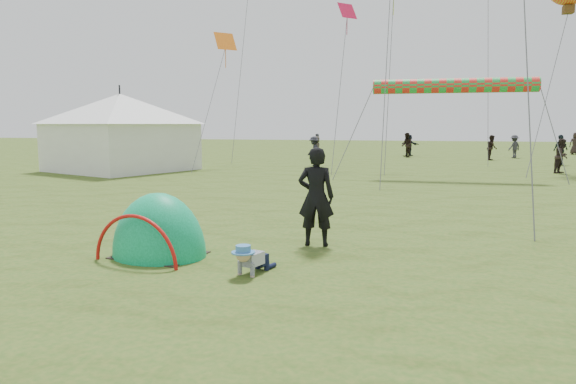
% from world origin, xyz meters
% --- Properties ---
extents(ground, '(140.00, 140.00, 0.00)m').
position_xyz_m(ground, '(0.00, 0.00, 0.00)').
color(ground, '#2A5017').
extents(crawling_toddler, '(0.66, 0.79, 0.52)m').
position_xyz_m(crawling_toddler, '(-0.54, 0.49, 0.26)').
color(crawling_toddler, black).
rests_on(crawling_toddler, ground).
extents(popup_tent, '(2.01, 1.76, 2.31)m').
position_xyz_m(popup_tent, '(-2.52, 1.20, 0.00)').
color(popup_tent, '#05853F').
rests_on(popup_tent, ground).
extents(standing_adult, '(0.74, 0.52, 1.94)m').
position_xyz_m(standing_adult, '(0.10, 2.66, 0.97)').
color(standing_adult, black).
rests_on(standing_adult, ground).
extents(event_marquee, '(7.91, 7.91, 4.20)m').
position_xyz_m(event_marquee, '(-12.70, 16.62, 2.10)').
color(event_marquee, white).
rests_on(event_marquee, ground).
extents(crowd_person_0, '(0.72, 0.57, 1.73)m').
position_xyz_m(crowd_person_0, '(-16.22, 24.09, 0.87)').
color(crowd_person_0, black).
rests_on(crowd_person_0, ground).
extents(crowd_person_1, '(0.97, 1.06, 1.77)m').
position_xyz_m(crowd_person_1, '(1.44, 31.23, 0.88)').
color(crowd_person_1, black).
rests_on(crowd_person_1, ground).
extents(crowd_person_2, '(1.10, 0.95, 1.77)m').
position_xyz_m(crowd_person_2, '(10.27, 25.88, 0.89)').
color(crowd_person_2, black).
rests_on(crowd_person_2, ground).
extents(crowd_person_3, '(1.18, 1.15, 1.62)m').
position_xyz_m(crowd_person_3, '(8.88, 32.26, 0.81)').
color(crowd_person_3, '#2E2D35').
rests_on(crowd_person_3, ground).
extents(crowd_person_4, '(0.84, 0.92, 1.58)m').
position_xyz_m(crowd_person_4, '(-4.38, 26.77, 0.79)').
color(crowd_person_4, '#3C332C').
rests_on(crowd_person_4, ground).
extents(crowd_person_5, '(1.51, 1.24, 1.62)m').
position_xyz_m(crowd_person_5, '(1.59, 33.03, 0.81)').
color(crowd_person_5, black).
rests_on(crowd_person_5, ground).
extents(crowd_person_6, '(0.69, 0.70, 1.63)m').
position_xyz_m(crowd_person_6, '(-5.63, 33.50, 0.82)').
color(crowd_person_6, '#28272E').
rests_on(crowd_person_6, ground).
extents(crowd_person_7, '(0.63, 0.81, 1.66)m').
position_xyz_m(crowd_person_7, '(7.00, 29.53, 0.83)').
color(crowd_person_7, black).
rests_on(crowd_person_7, ground).
extents(crowd_person_9, '(0.73, 1.14, 1.68)m').
position_xyz_m(crowd_person_9, '(-3.63, 21.88, 0.84)').
color(crowd_person_9, '#24242D').
rests_on(crowd_person_9, ground).
extents(crowd_person_10, '(1.01, 0.88, 1.75)m').
position_xyz_m(crowd_person_10, '(14.30, 37.67, 0.88)').
color(crowd_person_10, black).
rests_on(crowd_person_10, ground).
extents(crowd_person_13, '(1.01, 1.04, 1.68)m').
position_xyz_m(crowd_person_13, '(8.94, 20.26, 0.84)').
color(crowd_person_13, black).
rests_on(crowd_person_13, ground).
extents(rainbow_tube_kite, '(6.88, 0.64, 0.64)m').
position_xyz_m(rainbow_tube_kite, '(3.52, 16.66, 4.03)').
color(rainbow_tube_kite, red).
extents(diamond_kite_6, '(1.08, 1.08, 0.88)m').
position_xyz_m(diamond_kite_6, '(-1.84, 21.91, 8.53)').
color(diamond_kite_6, red).
extents(diamond_kite_7, '(1.26, 1.26, 1.03)m').
position_xyz_m(diamond_kite_7, '(-8.66, 21.18, 7.05)').
color(diamond_kite_7, orange).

